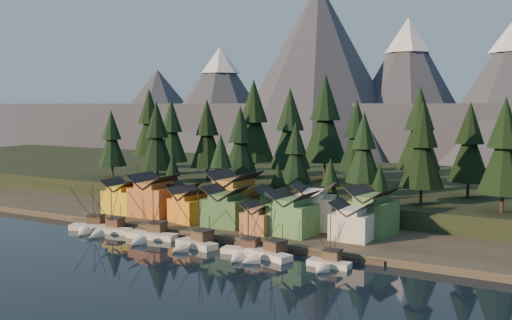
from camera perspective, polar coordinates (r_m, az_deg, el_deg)
The scene contains 46 objects.
ground at distance 114.31m, azimuth -9.46°, elevation -9.50°, with size 500.00×500.00×0.00m, color black.
shore_strip at distance 146.53m, azimuth 0.46°, elevation -5.76°, with size 400.00×50.00×1.50m, color #363227.
hillside at distance 190.80m, azimuth 7.78°, elevation -2.47°, with size 420.00×100.00×6.00m, color black.
dock at distance 127.02m, azimuth -4.74°, elevation -7.67°, with size 80.00×4.00×1.00m, color #4B3F35.
mountain_ridge at distance 308.20m, azimuth 15.68°, elevation 4.73°, with size 560.00×190.00×90.00m.
boat_0 at distance 139.86m, azimuth -16.25°, elevation -5.92°, with size 11.33×11.78×12.04m.
boat_1 at distance 135.82m, azimuth -14.70°, elevation -6.26°, with size 11.32×12.10×11.80m.
boat_2 at distance 127.75m, azimuth -10.70°, elevation -6.86°, with size 12.19×13.01×12.58m.
boat_3 at distance 119.07m, azimuth -6.36°, elevation -7.57°, with size 10.23×10.90×12.74m.
boat_4 at distance 112.76m, azimuth -1.15°, elevation -8.60°, with size 10.91×11.67×10.98m.
boat_5 at distance 110.28m, azimuth 0.88°, elevation -8.68°, with size 10.56×11.16×12.39m.
boat_6 at distance 105.48m, azimuth 7.14°, elevation -9.53°, with size 8.12×8.86×10.71m.
house_front_0 at distance 152.40m, azimuth -13.14°, elevation -3.46°, with size 9.05×8.60×8.60m.
house_front_1 at distance 146.37m, azimuth -10.19°, elevation -3.38°, with size 10.35×9.95×10.46m.
house_front_2 at distance 138.10m, azimuth -6.54°, elevation -4.37°, with size 10.23×10.28×8.20m.
house_front_3 at distance 132.25m, azimuth -3.03°, elevation -4.52°, with size 9.64×9.23×9.32m.
house_front_4 at distance 125.59m, azimuth 0.36°, elevation -5.72°, with size 7.00×7.47×6.61m.
house_front_5 at distance 123.50m, azimuth 3.65°, elevation -5.20°, with size 9.80×9.05×9.54m.
house_front_6 at distance 120.70m, azimuth 9.59°, elevation -5.90°, with size 8.07×7.63×8.03m.
house_back_0 at distance 154.28m, azimuth -9.54°, elevation -3.06°, with size 10.77×10.51×9.74m.
house_back_1 at distance 147.66m, azimuth -7.10°, elevation -3.75°, with size 8.17×8.25×8.07m.
house_back_2 at distance 140.40m, azimuth -2.18°, elevation -3.40°, with size 11.92×11.10×11.73m.
house_back_3 at distance 135.30m, azimuth 1.85°, elevation -4.44°, with size 9.52×8.73×8.66m.
house_back_4 at distance 130.19m, azimuth 5.76°, elevation -4.48°, with size 11.41×11.14×10.29m.
house_back_5 at distance 126.63m, azimuth 11.51°, elevation -4.88°, with size 10.53×10.62×10.16m.
tree_hill_0 at distance 190.85m, azimuth -14.23°, elevation 1.91°, with size 9.35×9.35×21.79m.
tree_hill_1 at distance 194.99m, azimuth -8.43°, elevation 2.70°, with size 10.96×10.96×25.53m.
tree_hill_2 at distance 173.19m, azimuth -9.88°, elevation 2.13°, with size 10.52×10.52×24.51m.
tree_hill_3 at distance 176.75m, azimuth -4.90°, elevation 2.38°, with size 10.80×10.80×25.16m.
tree_hill_4 at distance 185.05m, azimuth -0.23°, elevation 3.66°, with size 13.62×13.62×31.73m.
tree_hill_5 at distance 158.70m, azimuth -1.57°, elevation 1.66°, with size 9.99×9.99×23.27m.
tree_hill_6 at distance 167.87m, azimuth 3.42°, elevation 2.85°, with size 12.24×12.24×28.50m.
tree_hill_7 at distance 148.59m, azimuth 3.99°, elevation 0.55°, with size 8.31×8.31×19.37m.
tree_hill_8 at distance 167.45m, azimuth 10.02°, elevation 2.10°, with size 10.71×10.71×24.96m.
tree_hill_9 at distance 148.93m, azimuth 10.72°, elevation 1.01°, with size 9.39×9.39×21.86m.
tree_hill_10 at distance 170.47m, azimuth 16.02°, elevation 2.76°, with size 12.43×12.43×28.96m.
tree_hill_11 at distance 139.64m, azimuth 16.29°, elevation 1.12°, with size 10.42×10.42×24.26m.
tree_hill_12 at distance 153.78m, azimuth 20.57°, elevation 1.40°, with size 10.46×10.46×24.38m.
tree_hill_13 at distance 134.65m, azimuth 23.57°, elevation 0.98°, with size 10.90×10.90×25.38m.
tree_hill_15 at distance 181.60m, azimuth 6.93°, elevation 3.84°, with size 14.26×14.26×33.21m.
tree_hill_16 at distance 213.99m, azimuth -10.60°, elevation 3.50°, with size 12.67×12.67×29.51m.
tree_shore_0 at distance 160.41m, azimuth -8.32°, elevation -1.68°, with size 6.27×6.27×14.60m.
tree_shore_1 at distance 150.80m, azimuth -3.53°, elevation -0.86°, with size 8.79×8.79×20.48m.
tree_shore_2 at distance 142.79m, azimuth 2.22°, elevation -2.70°, with size 5.91×5.91×13.76m.
tree_shore_3 at distance 136.87m, azimuth 7.44°, elevation -2.71°, with size 6.65×6.65×15.50m.
tree_shore_4 at distance 132.97m, azimuth 12.24°, elevation -3.25°, with size 6.27×6.27×14.60m.
Camera 1 is at (69.74, -85.59, 29.62)m, focal length 40.00 mm.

